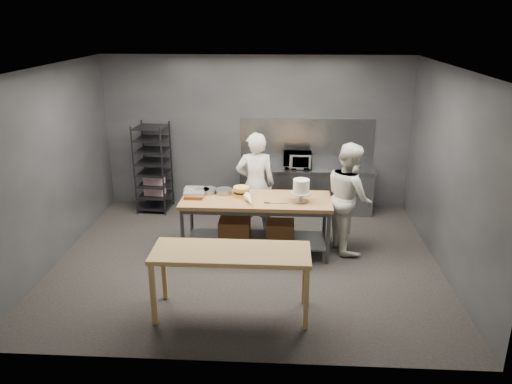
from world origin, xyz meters
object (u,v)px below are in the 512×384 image
(speed_rack, at_px, (153,168))
(chef_right, at_px, (349,197))
(chef_behind, at_px, (255,185))
(near_counter, at_px, (231,257))
(microwave, at_px, (297,160))
(frosted_cake_stand, at_px, (301,188))
(work_table, at_px, (255,219))
(layer_cake, at_px, (241,192))

(speed_rack, height_order, chef_right, chef_right)
(chef_behind, relative_size, chef_right, 1.02)
(near_counter, xyz_separation_m, microwave, (0.91, 3.69, 0.24))
(microwave, relative_size, frosted_cake_stand, 1.48)
(chef_behind, relative_size, microwave, 3.41)
(near_counter, relative_size, frosted_cake_stand, 5.46)
(work_table, height_order, speed_rack, speed_rack)
(microwave, bearing_deg, layer_cake, -118.34)
(chef_right, relative_size, microwave, 3.33)
(near_counter, distance_m, frosted_cake_stand, 2.01)
(near_counter, distance_m, speed_rack, 4.09)
(work_table, relative_size, layer_cake, 9.26)
(chef_behind, xyz_separation_m, layer_cake, (-0.19, -0.59, 0.08))
(speed_rack, distance_m, chef_right, 3.95)
(near_counter, distance_m, chef_behind, 2.55)
(chef_right, bearing_deg, frosted_cake_stand, 96.02)
(chef_behind, xyz_separation_m, chef_right, (1.55, -0.49, -0.02))
(near_counter, xyz_separation_m, chef_right, (1.72, 2.05, 0.09))
(chef_behind, xyz_separation_m, microwave, (0.75, 1.16, 0.13))
(chef_right, distance_m, microwave, 1.84)
(speed_rack, xyz_separation_m, layer_cake, (1.88, -1.67, 0.14))
(near_counter, relative_size, microwave, 3.69)
(chef_behind, bearing_deg, layer_cake, 65.24)
(microwave, bearing_deg, chef_right, -63.85)
(frosted_cake_stand, bearing_deg, near_counter, -117.75)
(near_counter, xyz_separation_m, chef_behind, (0.16, 2.54, 0.11))
(work_table, height_order, frosted_cake_stand, frosted_cake_stand)
(speed_rack, bearing_deg, chef_behind, -27.44)
(layer_cake, bearing_deg, work_table, -23.29)
(speed_rack, bearing_deg, work_table, -39.91)
(chef_right, xyz_separation_m, layer_cake, (-1.75, -0.10, 0.10))
(chef_behind, height_order, frosted_cake_stand, chef_behind)
(near_counter, bearing_deg, frosted_cake_stand, 62.25)
(chef_right, bearing_deg, work_table, 83.14)
(microwave, height_order, layer_cake, microwave)
(work_table, xyz_separation_m, frosted_cake_stand, (0.72, -0.09, 0.58))
(work_table, bearing_deg, chef_behind, 93.14)
(layer_cake, bearing_deg, chef_right, 3.39)
(near_counter, height_order, speed_rack, speed_rack)
(frosted_cake_stand, bearing_deg, layer_cake, 168.62)
(speed_rack, relative_size, frosted_cake_stand, 4.78)
(chef_behind, bearing_deg, frosted_cake_stand, 127.72)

